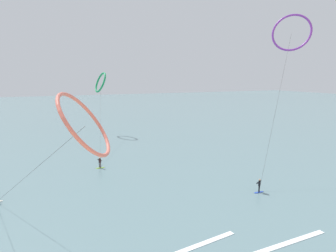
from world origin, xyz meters
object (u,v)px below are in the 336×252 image
at_px(kite_emerald, 100,82).
at_px(kite_violet, 291,33).
at_px(surfer_cobalt, 259,186).
at_px(kite_coral, 85,125).
at_px(surfer_lime, 100,163).

height_order(kite_emerald, kite_violet, kite_violet).
xyz_separation_m(surfer_cobalt, kite_violet, (10.92, 7.10, 19.15)).
relative_size(surfer_cobalt, kite_coral, 0.10).
bearing_deg(kite_emerald, kite_coral, -19.37).
height_order(kite_coral, kite_violet, kite_violet).
height_order(surfer_lime, kite_emerald, kite_emerald).
relative_size(surfer_cobalt, kite_violet, 0.07).
height_order(surfer_cobalt, kite_violet, kite_violet).
bearing_deg(surfer_cobalt, surfer_lime, 95.76).
relative_size(surfer_lime, kite_emerald, 0.06).
bearing_deg(kite_coral, kite_emerald, 12.36).
relative_size(surfer_cobalt, kite_emerald, 0.06).
relative_size(surfer_lime, kite_coral, 0.10).
distance_m(surfer_lime, kite_coral, 23.93).
distance_m(surfer_lime, kite_emerald, 28.90).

